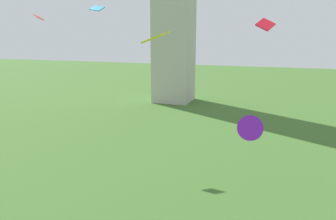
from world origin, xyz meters
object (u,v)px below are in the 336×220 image
at_px(kite_flying_3, 156,37).
at_px(kite_flying_4, 39,17).
at_px(kite_flying_6, 265,24).
at_px(kite_flying_5, 97,8).
at_px(kite_flying_1, 250,130).

xyz_separation_m(kite_flying_3, kite_flying_4, (-11.29, 4.17, 1.43)).
xyz_separation_m(kite_flying_3, kite_flying_6, (5.89, -2.55, 0.55)).
relative_size(kite_flying_4, kite_flying_5, 0.60).
distance_m(kite_flying_1, kite_flying_3, 7.21).
distance_m(kite_flying_3, kite_flying_6, 6.44).
bearing_deg(kite_flying_6, kite_flying_3, -93.33).
xyz_separation_m(kite_flying_1, kite_flying_3, (-5.28, -0.32, 4.90)).
bearing_deg(kite_flying_1, kite_flying_3, -2.29).
distance_m(kite_flying_1, kite_flying_5, 20.75).
distance_m(kite_flying_1, kite_flying_4, 18.15).
bearing_deg(kite_flying_3, kite_flying_6, 65.88).
bearing_deg(kite_flying_3, kite_flying_4, -110.97).
bearing_deg(kite_flying_1, kite_flying_6, 96.19).
relative_size(kite_flying_5, kite_flying_6, 1.71).
bearing_deg(kite_flying_4, kite_flying_1, 15.66).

